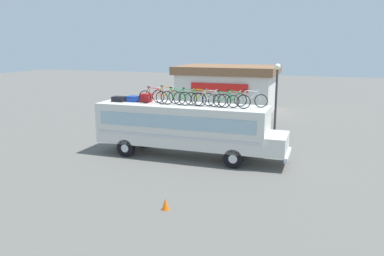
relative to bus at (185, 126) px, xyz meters
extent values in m
plane|color=#605E59|center=(-0.21, 0.00, -1.76)|extent=(120.00, 120.00, 0.00)
cube|color=silver|center=(-0.21, 0.00, 0.06)|extent=(9.39, 2.42, 2.21)
cube|color=silver|center=(4.99, 0.00, -0.58)|extent=(1.01, 2.23, 0.93)
cube|color=#99B7C6|center=(-0.21, -1.23, 0.40)|extent=(8.64, 0.04, 0.69)
cube|color=#99B7C6|center=(-0.21, 1.23, 0.40)|extent=(8.64, 0.04, 0.69)
cube|color=silver|center=(-0.21, -1.23, -0.39)|extent=(9.02, 0.03, 0.12)
cube|color=silver|center=(-0.21, 1.23, -0.39)|extent=(9.02, 0.03, 0.12)
cube|color=silver|center=(5.55, 0.00, -1.13)|extent=(0.16, 2.30, 0.24)
cylinder|color=black|center=(2.98, -1.07, -1.26)|extent=(0.99, 0.28, 0.99)
cylinder|color=silver|center=(2.98, -1.07, -1.26)|extent=(0.44, 0.30, 0.44)
cylinder|color=black|center=(2.98, 1.07, -1.26)|extent=(0.99, 0.28, 0.99)
cylinder|color=silver|center=(2.98, 1.07, -1.26)|extent=(0.44, 0.30, 0.44)
cylinder|color=black|center=(-3.12, -1.07, -1.26)|extent=(0.99, 0.28, 0.99)
cylinder|color=silver|center=(-3.12, -1.07, -1.26)|extent=(0.44, 0.30, 0.44)
cylinder|color=black|center=(-3.12, 1.07, -1.26)|extent=(0.99, 0.28, 0.99)
cylinder|color=silver|center=(-3.12, 1.07, -1.26)|extent=(0.44, 0.30, 0.44)
cube|color=black|center=(-3.99, -0.14, 1.31)|extent=(0.71, 0.54, 0.29)
cube|color=#193899|center=(-3.19, 0.11, 1.32)|extent=(0.60, 0.54, 0.32)
cube|color=maroon|center=(-2.43, 0.20, 1.40)|extent=(0.56, 0.54, 0.47)
torus|color=black|center=(-2.27, -0.25, 1.52)|extent=(0.72, 0.04, 0.72)
torus|color=black|center=(-1.26, -0.25, 1.52)|extent=(0.72, 0.04, 0.72)
cylinder|color=red|center=(-1.97, -0.25, 1.79)|extent=(0.20, 0.04, 0.51)
cylinder|color=red|center=(-1.67, -0.25, 1.77)|extent=(0.47, 0.04, 0.49)
cylinder|color=red|center=(-1.75, -0.25, 2.02)|extent=(0.61, 0.04, 0.07)
cylinder|color=red|center=(-2.08, -0.25, 1.53)|extent=(0.39, 0.03, 0.05)
cylinder|color=red|center=(-2.16, -0.25, 1.78)|extent=(0.25, 0.03, 0.53)
cylinder|color=red|center=(-1.35, -0.25, 1.76)|extent=(0.21, 0.03, 0.50)
cylinder|color=silver|center=(-1.44, -0.25, 2.06)|extent=(0.03, 0.44, 0.03)
ellipsoid|color=black|center=(-2.05, -0.25, 2.08)|extent=(0.20, 0.08, 0.06)
torus|color=black|center=(-1.65, 0.15, 1.53)|extent=(0.74, 0.04, 0.74)
torus|color=black|center=(-0.67, 0.15, 1.53)|extent=(0.74, 0.04, 0.74)
cylinder|color=orange|center=(-1.36, 0.15, 1.81)|extent=(0.19, 0.04, 0.53)
cylinder|color=orange|center=(-1.06, 0.15, 1.79)|extent=(0.46, 0.04, 0.51)
cylinder|color=orange|center=(-1.14, 0.15, 2.05)|extent=(0.59, 0.04, 0.07)
cylinder|color=orange|center=(-1.47, 0.15, 1.54)|extent=(0.38, 0.03, 0.05)
cylinder|color=orange|center=(-1.54, 0.15, 1.80)|extent=(0.24, 0.03, 0.55)
cylinder|color=orange|center=(-0.75, 0.15, 1.78)|extent=(0.21, 0.03, 0.51)
cylinder|color=silver|center=(-0.84, 0.15, 2.08)|extent=(0.03, 0.44, 0.03)
ellipsoid|color=black|center=(-1.44, 0.15, 2.11)|extent=(0.20, 0.08, 0.06)
torus|color=black|center=(-0.96, -0.24, 1.53)|extent=(0.73, 0.04, 0.73)
torus|color=black|center=(0.08, -0.24, 1.53)|extent=(0.73, 0.04, 0.73)
cylinder|color=green|center=(-0.64, -0.24, 1.81)|extent=(0.20, 0.04, 0.53)
cylinder|color=green|center=(-0.33, -0.24, 1.79)|extent=(0.48, 0.04, 0.51)
cylinder|color=green|center=(-0.41, -0.24, 2.05)|extent=(0.63, 0.04, 0.07)
cylinder|color=green|center=(-0.76, -0.24, 1.54)|extent=(0.40, 0.03, 0.05)
cylinder|color=green|center=(-0.84, -0.24, 1.80)|extent=(0.26, 0.03, 0.55)
cylinder|color=green|center=(-0.01, -0.24, 1.78)|extent=(0.22, 0.03, 0.51)
cylinder|color=silver|center=(-0.10, -0.24, 2.08)|extent=(0.03, 0.44, 0.03)
ellipsoid|color=black|center=(-0.73, -0.24, 2.10)|extent=(0.20, 0.08, 0.06)
torus|color=black|center=(-0.27, -0.15, 1.52)|extent=(0.72, 0.04, 0.72)
torus|color=black|center=(0.73, -0.15, 1.52)|extent=(0.72, 0.04, 0.72)
cylinder|color=green|center=(0.03, -0.15, 1.79)|extent=(0.20, 0.04, 0.51)
cylinder|color=green|center=(0.33, -0.15, 1.77)|extent=(0.47, 0.04, 0.49)
cylinder|color=green|center=(0.25, -0.15, 2.02)|extent=(0.61, 0.04, 0.07)
cylinder|color=green|center=(-0.08, -0.15, 1.53)|extent=(0.38, 0.03, 0.05)
cylinder|color=green|center=(-0.16, -0.15, 1.78)|extent=(0.25, 0.03, 0.53)
cylinder|color=green|center=(0.64, -0.15, 1.76)|extent=(0.21, 0.03, 0.50)
cylinder|color=silver|center=(0.55, -0.15, 2.05)|extent=(0.03, 0.44, 0.03)
ellipsoid|color=black|center=(-0.05, -0.15, 2.08)|extent=(0.20, 0.08, 0.06)
torus|color=black|center=(0.33, -0.02, 1.51)|extent=(0.71, 0.04, 0.71)
torus|color=black|center=(1.31, -0.02, 1.51)|extent=(0.71, 0.04, 0.71)
cylinder|color=#B2B20C|center=(0.63, -0.02, 1.78)|extent=(0.19, 0.04, 0.50)
cylinder|color=#B2B20C|center=(0.92, -0.02, 1.77)|extent=(0.46, 0.04, 0.49)
cylinder|color=#B2B20C|center=(0.84, -0.02, 2.01)|extent=(0.59, 0.04, 0.07)
cylinder|color=#B2B20C|center=(0.52, -0.02, 1.52)|extent=(0.37, 0.03, 0.05)
cylinder|color=#B2B20C|center=(0.44, -0.02, 1.77)|extent=(0.24, 0.03, 0.53)
cylinder|color=#B2B20C|center=(1.22, -0.02, 1.76)|extent=(0.21, 0.03, 0.49)
cylinder|color=silver|center=(1.14, -0.02, 2.05)|extent=(0.03, 0.44, 0.03)
ellipsoid|color=black|center=(0.55, -0.02, 2.07)|extent=(0.20, 0.08, 0.06)
torus|color=black|center=(0.93, -0.24, 1.52)|extent=(0.71, 0.04, 0.71)
torus|color=black|center=(2.00, -0.24, 1.52)|extent=(0.71, 0.04, 0.71)
cylinder|color=white|center=(1.25, -0.24, 1.79)|extent=(0.21, 0.04, 0.51)
cylinder|color=white|center=(1.57, -0.24, 1.77)|extent=(0.50, 0.04, 0.49)
cylinder|color=white|center=(1.48, -0.24, 2.02)|extent=(0.64, 0.04, 0.07)
cylinder|color=white|center=(1.13, -0.24, 1.53)|extent=(0.41, 0.03, 0.05)
cylinder|color=white|center=(1.04, -0.24, 1.78)|extent=(0.26, 0.03, 0.53)
cylinder|color=white|center=(1.90, -0.24, 1.76)|extent=(0.22, 0.03, 0.50)
cylinder|color=silver|center=(1.80, -0.24, 2.05)|extent=(0.03, 0.44, 0.03)
ellipsoid|color=black|center=(1.16, -0.24, 2.08)|extent=(0.20, 0.08, 0.06)
torus|color=black|center=(1.67, -0.16, 1.49)|extent=(0.66, 0.04, 0.66)
torus|color=black|center=(2.69, -0.16, 1.49)|extent=(0.66, 0.04, 0.66)
cylinder|color=green|center=(1.97, -0.16, 1.74)|extent=(0.20, 0.04, 0.47)
cylinder|color=green|center=(2.28, -0.16, 1.73)|extent=(0.47, 0.04, 0.45)
cylinder|color=green|center=(2.20, -0.16, 1.95)|extent=(0.61, 0.04, 0.07)
cylinder|color=green|center=(1.86, -0.16, 1.50)|extent=(0.39, 0.03, 0.05)
cylinder|color=green|center=(1.78, -0.16, 1.73)|extent=(0.25, 0.03, 0.49)
cylinder|color=green|center=(2.60, -0.16, 1.72)|extent=(0.21, 0.03, 0.46)
cylinder|color=silver|center=(2.50, -0.16, 1.99)|extent=(0.03, 0.44, 0.03)
ellipsoid|color=black|center=(1.89, -0.16, 2.01)|extent=(0.20, 0.08, 0.06)
torus|color=black|center=(2.25, -0.28, 1.52)|extent=(0.72, 0.04, 0.72)
torus|color=black|center=(3.26, -0.28, 1.52)|extent=(0.72, 0.04, 0.72)
cylinder|color=green|center=(2.55, -0.28, 1.79)|extent=(0.19, 0.04, 0.52)
cylinder|color=green|center=(2.85, -0.28, 1.78)|extent=(0.47, 0.04, 0.50)
cylinder|color=green|center=(2.77, -0.28, 2.03)|extent=(0.60, 0.04, 0.07)
cylinder|color=green|center=(2.44, -0.28, 1.53)|extent=(0.38, 0.03, 0.05)
cylinder|color=green|center=(2.36, -0.28, 1.78)|extent=(0.25, 0.03, 0.54)
cylinder|color=green|center=(3.16, -0.28, 1.77)|extent=(0.21, 0.03, 0.50)
cylinder|color=silver|center=(3.07, -0.28, 2.06)|extent=(0.03, 0.44, 0.03)
ellipsoid|color=black|center=(2.47, -0.28, 2.09)|extent=(0.20, 0.08, 0.06)
torus|color=black|center=(2.94, 0.41, 1.51)|extent=(0.69, 0.04, 0.69)
torus|color=black|center=(4.02, 0.41, 1.51)|extent=(0.69, 0.04, 0.69)
cylinder|color=white|center=(3.27, 0.41, 1.77)|extent=(0.21, 0.04, 0.50)
cylinder|color=white|center=(3.59, 0.41, 1.75)|extent=(0.50, 0.04, 0.48)
cylinder|color=white|center=(3.51, 0.41, 2.00)|extent=(0.65, 0.04, 0.07)
cylinder|color=white|center=(3.15, 0.41, 1.52)|extent=(0.41, 0.03, 0.05)
cylinder|color=white|center=(3.06, 0.41, 1.76)|extent=(0.26, 0.03, 0.52)
cylinder|color=white|center=(3.93, 0.41, 1.74)|extent=(0.22, 0.03, 0.48)
cylinder|color=silver|center=(3.83, 0.41, 2.03)|extent=(0.03, 0.44, 0.03)
ellipsoid|color=black|center=(3.18, 0.41, 2.05)|extent=(0.20, 0.08, 0.06)
cube|color=silver|center=(-1.57, 15.84, -0.04)|extent=(8.48, 6.08, 3.44)
cube|color=brown|center=(-1.57, 15.84, 2.05)|extent=(9.16, 6.56, 0.74)
cube|color=red|center=(-1.57, 12.70, 0.72)|extent=(5.09, 0.16, 0.70)
cone|color=orange|center=(1.71, -6.79, -1.53)|extent=(0.29, 0.29, 0.45)
cylinder|color=#38383D|center=(4.30, 4.52, 0.59)|extent=(0.14, 0.14, 4.68)
sphere|color=#F2EDCC|center=(4.30, 4.52, 3.04)|extent=(0.37, 0.37, 0.37)
camera|label=1|loc=(7.04, -19.02, 4.33)|focal=35.43mm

